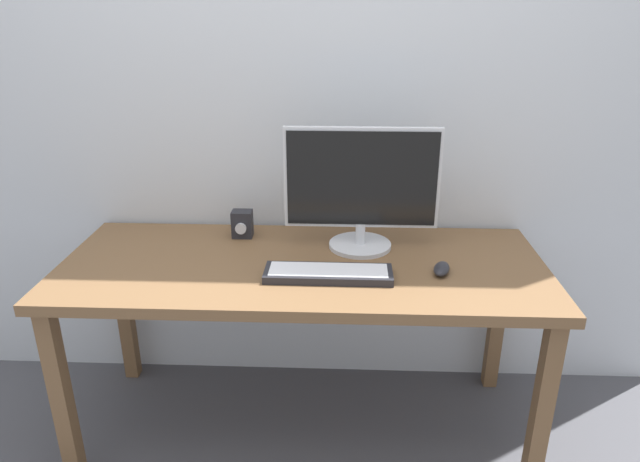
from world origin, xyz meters
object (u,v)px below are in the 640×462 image
audio_controller (242,224)px  mouse (442,269)px  keyboard_primary (328,273)px  desk (303,281)px  monitor (362,188)px

audio_controller → mouse: bearing=-22.1°
keyboard_primary → audio_controller: size_ratio=4.04×
desk → keyboard_primary: bearing=-51.1°
desk → mouse: 0.49m
desk → mouse: bearing=-8.4°
monitor → keyboard_primary: monitor is taller
desk → audio_controller: bearing=138.2°
desk → mouse: size_ratio=16.34×
desk → keyboard_primary: (0.10, -0.12, 0.09)m
keyboard_primary → mouse: size_ratio=4.09×
keyboard_primary → mouse: bearing=7.0°
monitor → mouse: (0.27, -0.22, -0.22)m
monitor → audio_controller: size_ratio=5.31×
desk → keyboard_primary: 0.18m
desk → keyboard_primary: keyboard_primary is taller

